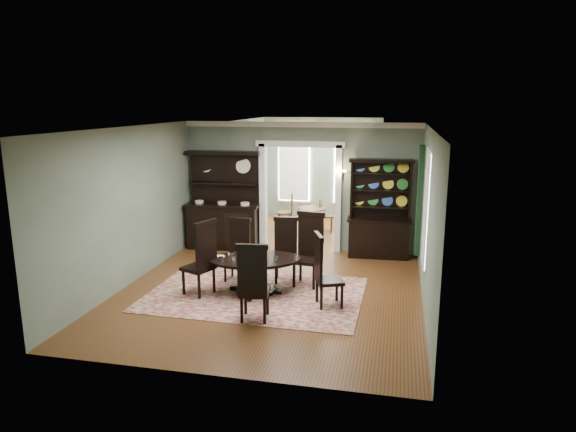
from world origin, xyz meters
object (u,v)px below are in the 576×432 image
(sideboard, at_px, (224,214))
(parlor_table, at_px, (312,217))
(dining_table, at_px, (255,269))
(welsh_dresser, at_px, (379,222))

(sideboard, bearing_deg, parlor_table, 39.78)
(dining_table, height_order, parlor_table, parlor_table)
(dining_table, distance_m, welsh_dresser, 3.52)
(parlor_table, bearing_deg, sideboard, -135.87)
(sideboard, distance_m, parlor_table, 2.61)
(sideboard, height_order, welsh_dresser, sideboard)
(welsh_dresser, bearing_deg, parlor_table, 133.34)
(welsh_dresser, xyz_separation_m, parlor_table, (-1.82, 1.77, -0.35))
(sideboard, distance_m, welsh_dresser, 3.68)
(dining_table, bearing_deg, welsh_dresser, 35.84)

